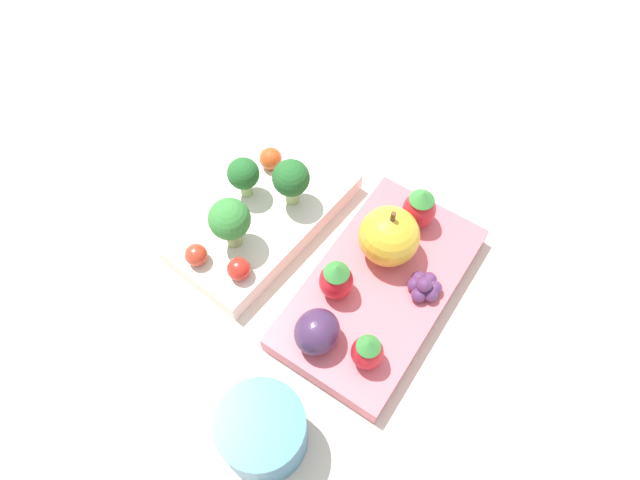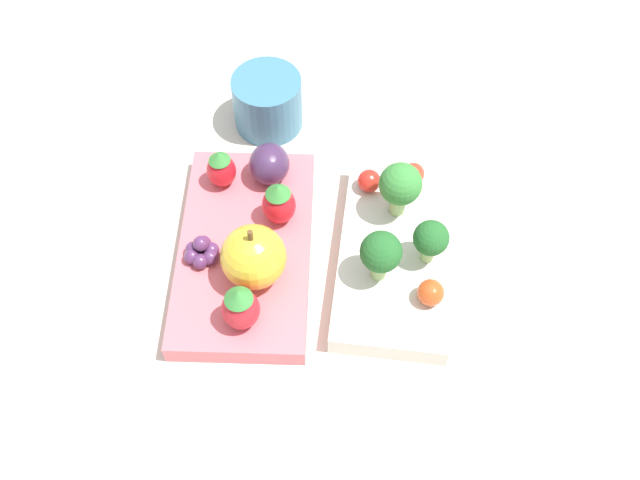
# 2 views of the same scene
# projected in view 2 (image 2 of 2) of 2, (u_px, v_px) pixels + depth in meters

# --- Properties ---
(ground_plane) EXTENTS (4.00, 4.00, 0.00)m
(ground_plane) POSITION_uv_depth(u_px,v_px,m) (324.00, 272.00, 0.66)
(ground_plane) COLOR beige
(bento_box_savoury) EXTENTS (0.20, 0.11, 0.02)m
(bento_box_savoury) POSITION_uv_depth(u_px,v_px,m) (395.00, 256.00, 0.66)
(bento_box_savoury) COLOR silver
(bento_box_savoury) RESTS_ON ground_plane
(bento_box_fruit) EXTENTS (0.22, 0.13, 0.02)m
(bento_box_fruit) POSITION_uv_depth(u_px,v_px,m) (246.00, 250.00, 0.66)
(bento_box_fruit) COLOR #DB6670
(bento_box_fruit) RESTS_ON ground_plane
(broccoli_floret_0) EXTENTS (0.04, 0.04, 0.06)m
(broccoli_floret_0) POSITION_uv_depth(u_px,v_px,m) (381.00, 253.00, 0.60)
(broccoli_floret_0) COLOR #93B770
(broccoli_floret_0) RESTS_ON bento_box_savoury
(broccoli_floret_1) EXTENTS (0.04, 0.04, 0.06)m
(broccoli_floret_1) POSITION_uv_depth(u_px,v_px,m) (400.00, 186.00, 0.64)
(broccoli_floret_1) COLOR #93B770
(broccoli_floret_1) RESTS_ON bento_box_savoury
(broccoli_floret_2) EXTENTS (0.03, 0.03, 0.05)m
(broccoli_floret_2) POSITION_uv_depth(u_px,v_px,m) (431.00, 239.00, 0.62)
(broccoli_floret_2) COLOR #93B770
(broccoli_floret_2) RESTS_ON bento_box_savoury
(cherry_tomato_0) EXTENTS (0.02, 0.02, 0.02)m
(cherry_tomato_0) POSITION_uv_depth(u_px,v_px,m) (431.00, 293.00, 0.61)
(cherry_tomato_0) COLOR #DB4C1E
(cherry_tomato_0) RESTS_ON bento_box_savoury
(cherry_tomato_1) EXTENTS (0.02, 0.02, 0.02)m
(cherry_tomato_1) POSITION_uv_depth(u_px,v_px,m) (369.00, 181.00, 0.68)
(cherry_tomato_1) COLOR red
(cherry_tomato_1) RESTS_ON bento_box_savoury
(cherry_tomato_2) EXTENTS (0.02, 0.02, 0.02)m
(cherry_tomato_2) POSITION_uv_depth(u_px,v_px,m) (413.00, 174.00, 0.68)
(cherry_tomato_2) COLOR red
(cherry_tomato_2) RESTS_ON bento_box_savoury
(apple) EXTENTS (0.06, 0.06, 0.07)m
(apple) POSITION_uv_depth(u_px,v_px,m) (253.00, 257.00, 0.61)
(apple) COLOR gold
(apple) RESTS_ON bento_box_fruit
(strawberry_0) EXTENTS (0.03, 0.03, 0.05)m
(strawberry_0) POSITION_uv_depth(u_px,v_px,m) (240.00, 307.00, 0.59)
(strawberry_0) COLOR red
(strawberry_0) RESTS_ON bento_box_fruit
(strawberry_1) EXTENTS (0.03, 0.03, 0.05)m
(strawberry_1) POSITION_uv_depth(u_px,v_px,m) (279.00, 203.00, 0.65)
(strawberry_1) COLOR red
(strawberry_1) RESTS_ON bento_box_fruit
(strawberry_2) EXTENTS (0.03, 0.03, 0.04)m
(strawberry_2) POSITION_uv_depth(u_px,v_px,m) (221.00, 169.00, 0.67)
(strawberry_2) COLOR red
(strawberry_2) RESTS_ON bento_box_fruit
(plum) EXTENTS (0.04, 0.04, 0.04)m
(plum) POSITION_uv_depth(u_px,v_px,m) (269.00, 164.00, 0.68)
(plum) COLOR #42284C
(plum) RESTS_ON bento_box_fruit
(grape_cluster) EXTENTS (0.03, 0.03, 0.02)m
(grape_cluster) POSITION_uv_depth(u_px,v_px,m) (202.00, 251.00, 0.64)
(grape_cluster) COLOR #562D5B
(grape_cluster) RESTS_ON bento_box_fruit
(drinking_cup) EXTENTS (0.07, 0.07, 0.06)m
(drinking_cup) POSITION_uv_depth(u_px,v_px,m) (268.00, 102.00, 0.74)
(drinking_cup) COLOR teal
(drinking_cup) RESTS_ON ground_plane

